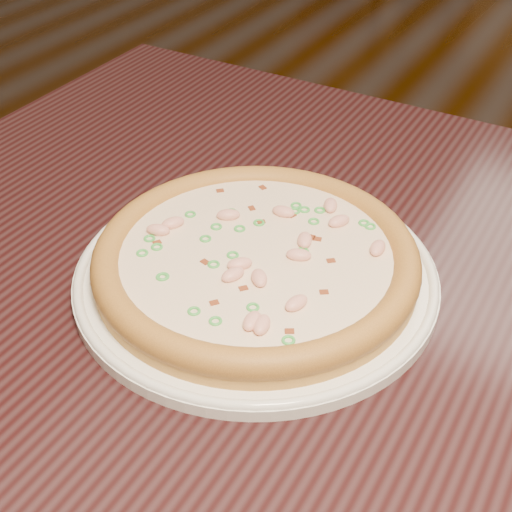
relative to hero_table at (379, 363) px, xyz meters
The scene contains 3 objects.
hero_table is the anchor object (origin of this frame).
plate 0.17m from the hero_table, 157.38° to the right, with size 0.35×0.35×0.02m.
pizza 0.18m from the hero_table, 157.38° to the right, with size 0.31×0.31×0.03m.
Camera 1 is at (-0.15, -1.22, 1.20)m, focal length 50.00 mm.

